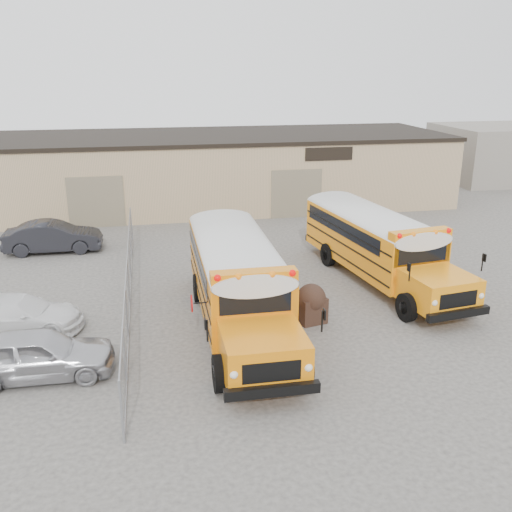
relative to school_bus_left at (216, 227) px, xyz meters
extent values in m
plane|color=#494643|center=(1.98, -7.15, -1.85)|extent=(120.00, 120.00, 0.00)
cube|color=tan|center=(1.98, 12.85, 0.40)|extent=(30.00, 10.00, 4.50)
cube|color=black|center=(1.98, 12.85, 2.70)|extent=(30.20, 10.20, 0.25)
cube|color=black|center=(7.98, 7.83, 2.05)|extent=(3.00, 0.08, 0.80)
cube|color=gray|center=(-6.02, 7.83, -0.35)|extent=(3.20, 0.08, 3.00)
cube|color=gray|center=(5.98, 7.83, -0.35)|extent=(3.20, 0.08, 3.00)
cylinder|color=gray|center=(-4.02, -13.15, -0.95)|extent=(0.07, 0.07, 1.80)
cylinder|color=gray|center=(-4.02, -10.15, -0.95)|extent=(0.07, 0.07, 1.80)
cylinder|color=gray|center=(-4.02, -7.15, -0.95)|extent=(0.07, 0.07, 1.80)
cylinder|color=gray|center=(-4.02, -4.15, -0.95)|extent=(0.07, 0.07, 1.80)
cylinder|color=gray|center=(-4.02, -1.15, -0.95)|extent=(0.07, 0.07, 1.80)
cylinder|color=gray|center=(-4.02, 1.85, -0.95)|extent=(0.07, 0.07, 1.80)
cylinder|color=gray|center=(-4.02, 4.85, -0.95)|extent=(0.07, 0.07, 1.80)
cylinder|color=gray|center=(-4.02, -4.15, -0.07)|extent=(0.05, 18.00, 0.05)
cylinder|color=gray|center=(-4.02, -4.15, -1.80)|extent=(0.05, 18.00, 0.05)
cube|color=gray|center=(-4.02, -4.15, -0.95)|extent=(0.02, 18.00, 1.70)
cube|color=gray|center=(25.98, 16.85, 0.35)|extent=(10.00, 8.00, 4.40)
cube|color=orange|center=(0.00, 0.47, -0.19)|extent=(2.75, 8.22, 2.21)
cube|color=orange|center=(-0.03, -4.82, -0.67)|extent=(2.39, 2.39, 1.24)
cube|color=black|center=(-0.02, -3.61, 0.43)|extent=(2.21, 0.08, 0.81)
cube|color=silver|center=(0.00, 0.47, 1.08)|extent=(2.75, 8.31, 0.43)
cube|color=orange|center=(-0.02, -3.36, 1.11)|extent=(2.65, 0.56, 0.39)
sphere|color=#E50705|center=(-1.16, -3.60, 1.24)|extent=(0.22, 0.22, 0.22)
sphere|color=#E50705|center=(1.11, -3.61, 1.24)|extent=(0.22, 0.22, 0.22)
sphere|color=orange|center=(-0.53, -3.60, 1.24)|extent=(0.22, 0.22, 0.22)
sphere|color=orange|center=(0.49, -3.61, 1.24)|extent=(0.22, 0.22, 0.22)
cube|color=black|center=(-0.04, -6.09, -1.16)|extent=(2.65, 0.25, 0.30)
cube|color=black|center=(0.03, 4.64, -1.16)|extent=(2.65, 0.23, 0.30)
cube|color=black|center=(0.00, 0.47, -0.27)|extent=(2.79, 8.06, 0.06)
cube|color=black|center=(0.01, 0.80, 0.43)|extent=(2.78, 6.93, 0.67)
cylinder|color=black|center=(-1.31, -4.69, -1.29)|extent=(0.31, 1.12, 1.12)
cylinder|color=black|center=(1.25, -4.71, -1.29)|extent=(0.31, 1.12, 1.12)
cylinder|color=black|center=(-1.27, 2.12, -1.29)|extent=(0.31, 1.12, 1.12)
cylinder|color=black|center=(1.30, 2.11, -1.29)|extent=(0.31, 1.12, 1.12)
cylinder|color=#BF0505|center=(-1.85, -2.32, -0.05)|extent=(0.04, 0.60, 0.60)
cube|color=orange|center=(5.70, 3.56, -0.25)|extent=(3.70, 8.20, 2.13)
cube|color=orange|center=(6.43, -1.48, -0.72)|extent=(2.59, 2.59, 1.20)
cube|color=black|center=(6.26, -0.33, 0.35)|extent=(2.12, 0.37, 0.78)
cube|color=silver|center=(5.70, 3.56, 0.97)|extent=(3.72, 8.28, 0.42)
cube|color=orange|center=(6.23, -0.09, 1.01)|extent=(2.60, 0.88, 0.37)
sphere|color=#E50705|center=(5.18, -0.49, 1.13)|extent=(0.21, 0.21, 0.21)
sphere|color=#E50705|center=(7.35, -0.17, 1.13)|extent=(0.21, 0.21, 0.21)
sphere|color=orange|center=(5.78, -0.40, 1.13)|extent=(0.21, 0.21, 0.21)
sphere|color=orange|center=(6.75, -0.26, 1.13)|extent=(0.21, 0.21, 0.21)
cube|color=black|center=(6.61, -2.70, -1.19)|extent=(2.55, 0.59, 0.29)
cube|color=black|center=(5.13, 7.53, -1.19)|extent=(2.55, 0.57, 0.29)
cube|color=black|center=(5.70, 3.56, -0.33)|extent=(3.72, 8.04, 0.06)
cube|color=black|center=(5.66, 3.87, 0.35)|extent=(3.56, 6.96, 0.64)
cylinder|color=black|center=(5.19, -1.55, -1.31)|extent=(0.44, 1.11, 1.08)
cylinder|color=black|center=(7.64, -1.19, -1.31)|extent=(0.44, 1.11, 1.08)
cylinder|color=black|center=(4.25, 4.95, -1.31)|extent=(0.44, 1.11, 1.08)
cylinder|color=black|center=(6.70, 5.30, -1.31)|extent=(0.44, 1.11, 1.08)
cube|color=black|center=(2.60, -7.10, -1.37)|extent=(1.16, 1.09, 0.98)
sphere|color=black|center=(2.60, -7.10, -0.92)|extent=(1.08, 1.08, 1.08)
imported|color=silver|center=(-6.61, -9.36, -1.08)|extent=(4.55, 1.89, 1.54)
imported|color=white|center=(-7.81, -5.89, -1.20)|extent=(4.75, 2.59, 1.31)
imported|color=black|center=(-7.89, 3.46, -1.07)|extent=(4.79, 1.70, 1.58)
camera|label=1|loc=(-3.07, -25.65, 7.15)|focal=40.00mm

